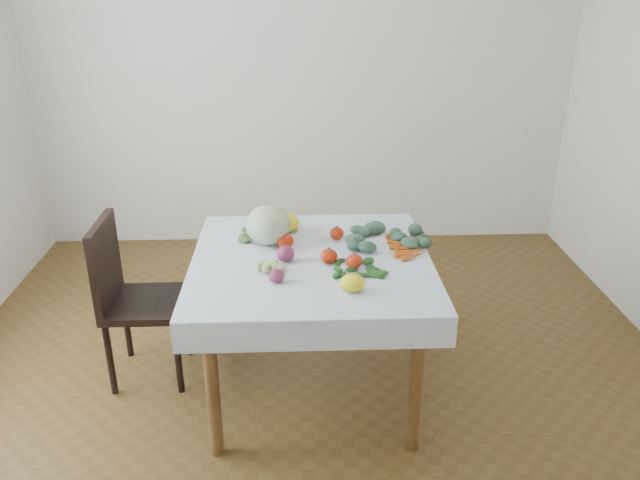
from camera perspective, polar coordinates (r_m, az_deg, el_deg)
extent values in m
plane|color=brown|center=(3.34, -0.72, -13.52)|extent=(4.00, 4.00, 0.00)
cube|color=silver|center=(4.71, -1.53, 15.50)|extent=(4.00, 0.04, 2.70)
cube|color=brown|center=(2.95, -0.79, -2.16)|extent=(1.00, 1.00, 0.04)
cylinder|color=brown|center=(2.79, -9.79, -13.20)|extent=(0.06, 0.06, 0.71)
cylinder|color=brown|center=(2.82, 8.73, -12.80)|extent=(0.06, 0.06, 0.71)
cylinder|color=brown|center=(3.53, -8.13, -4.64)|extent=(0.06, 0.06, 0.71)
cylinder|color=brown|center=(3.55, 6.18, -4.38)|extent=(0.06, 0.06, 0.71)
cube|color=white|center=(2.94, -0.80, -1.75)|extent=(1.12, 1.12, 0.01)
cube|color=black|center=(3.35, -15.58, -5.61)|extent=(0.40, 0.40, 0.04)
cube|color=black|center=(3.29, -19.07, -1.98)|extent=(0.04, 0.40, 0.44)
cylinder|color=black|center=(3.37, -18.65, -10.31)|extent=(0.03, 0.03, 0.41)
cylinder|color=black|center=(3.29, -12.84, -10.47)|extent=(0.03, 0.03, 0.41)
cylinder|color=black|center=(3.64, -17.27, -7.35)|extent=(0.03, 0.03, 0.41)
cylinder|color=black|center=(3.57, -11.93, -7.42)|extent=(0.03, 0.03, 0.41)
ellipsoid|color=#B1C1A1|center=(3.07, -4.76, 1.37)|extent=(0.24, 0.24, 0.20)
ellipsoid|color=#B9240C|center=(3.14, 1.55, 0.62)|extent=(0.09, 0.09, 0.06)
ellipsoid|color=#B9240C|center=(2.88, 0.82, -1.48)|extent=(0.10, 0.10, 0.07)
ellipsoid|color=#B9240C|center=(3.04, -3.21, -0.09)|extent=(0.10, 0.10, 0.07)
ellipsoid|color=#B9240C|center=(2.84, 3.16, -1.93)|extent=(0.10, 0.10, 0.07)
ellipsoid|color=yellow|center=(3.23, -3.10, 1.60)|extent=(0.14, 0.14, 0.09)
ellipsoid|color=yellow|center=(2.64, 2.98, -3.93)|extent=(0.13, 0.13, 0.07)
ellipsoid|color=#631C43|center=(2.91, -3.18, -1.26)|extent=(0.09, 0.09, 0.07)
ellipsoid|color=#631C43|center=(2.72, -4.02, -3.28)|extent=(0.09, 0.09, 0.06)
ellipsoid|color=#B3C270|center=(2.82, -4.41, -2.48)|extent=(0.05, 0.05, 0.04)
ellipsoid|color=#B3C270|center=(2.83, -4.84, -2.41)|extent=(0.05, 0.05, 0.04)
ellipsoid|color=#B3C270|center=(2.80, -4.58, -2.65)|extent=(0.05, 0.05, 0.04)
ellipsoid|color=#B3C270|center=(2.84, -4.13, -2.31)|extent=(0.05, 0.05, 0.04)
ellipsoid|color=#B3C270|center=(2.82, -5.47, -2.53)|extent=(0.05, 0.05, 0.04)
ellipsoid|color=#B3C270|center=(2.80, -3.73, -2.66)|extent=(0.05, 0.05, 0.04)
ellipsoid|color=#B3C270|center=(2.86, -4.84, -2.11)|extent=(0.05, 0.05, 0.04)
cone|color=#ED531A|center=(3.17, 7.79, 0.30)|extent=(0.17, 0.06, 0.03)
cone|color=#ED531A|center=(3.15, 7.87, 0.10)|extent=(0.17, 0.04, 0.03)
cone|color=#ED531A|center=(3.12, 7.96, -0.10)|extent=(0.17, 0.03, 0.03)
cone|color=#ED531A|center=(3.10, 8.04, -0.30)|extent=(0.17, 0.04, 0.03)
cone|color=#ED531A|center=(3.08, 8.13, -0.51)|extent=(0.17, 0.06, 0.03)
cone|color=#ED531A|center=(3.05, 8.22, -0.72)|extent=(0.17, 0.07, 0.03)
cone|color=#ED531A|center=(3.03, 8.30, -0.94)|extent=(0.17, 0.08, 0.03)
cone|color=#ED531A|center=(3.00, 8.40, -1.16)|extent=(0.17, 0.10, 0.03)
cone|color=#ED531A|center=(2.98, 8.49, -1.38)|extent=(0.16, 0.11, 0.03)
ellipsoid|color=#34563E|center=(3.14, 6.48, 0.30)|extent=(0.08, 0.08, 0.05)
ellipsoid|color=#34563E|center=(3.14, 5.40, 0.42)|extent=(0.08, 0.08, 0.05)
ellipsoid|color=#34563E|center=(3.09, 6.24, -0.01)|extent=(0.08, 0.08, 0.05)
ellipsoid|color=#34563E|center=(3.17, 6.52, 0.60)|extent=(0.08, 0.08, 0.05)
ellipsoid|color=#34563E|center=(3.11, 4.71, 0.16)|extent=(0.08, 0.08, 0.05)
ellipsoid|color=#34563E|center=(3.11, 7.46, 0.06)|extent=(0.08, 0.08, 0.05)
ellipsoid|color=#34563E|center=(3.19, 5.26, 0.82)|extent=(0.08, 0.08, 0.05)
ellipsoid|color=#34563E|center=(3.05, 5.37, -0.34)|extent=(0.08, 0.08, 0.05)
ellipsoid|color=#34563E|center=(3.18, 7.89, 0.60)|extent=(0.08, 0.08, 0.05)
ellipsoid|color=#34563E|center=(3.15, 3.62, 0.50)|extent=(0.08, 0.08, 0.05)
ellipsoid|color=#34563E|center=(3.05, 7.56, -0.47)|extent=(0.08, 0.08, 0.05)
ellipsoid|color=#34563E|center=(3.25, 6.36, 1.16)|extent=(0.08, 0.08, 0.05)
ellipsoid|color=#34563E|center=(3.04, 3.56, -0.32)|extent=(0.08, 0.08, 0.05)
ellipsoid|color=#34563E|center=(3.14, 9.29, 0.17)|extent=(0.08, 0.08, 0.05)
ellipsoid|color=#20571B|center=(2.84, 3.62, -2.54)|extent=(0.07, 0.04, 0.01)
ellipsoid|color=#20571B|center=(2.86, 2.96, -2.31)|extent=(0.07, 0.04, 0.01)
ellipsoid|color=#20571B|center=(2.82, 3.05, -2.75)|extent=(0.07, 0.04, 0.01)
ellipsoid|color=#20571B|center=(2.87, 3.95, -2.32)|extent=(0.07, 0.04, 0.01)
ellipsoid|color=#20571B|center=(2.85, 2.21, -2.43)|extent=(0.07, 0.04, 0.01)
ellipsoid|color=#20571B|center=(2.81, 3.98, -2.84)|extent=(0.07, 0.04, 0.01)
ellipsoid|color=#20571B|center=(2.90, 3.32, -2.01)|extent=(0.07, 0.04, 0.01)
ellipsoid|color=#20571B|center=(2.81, 2.12, -2.87)|extent=(0.07, 0.04, 0.01)
ellipsoid|color=#20571B|center=(2.85, 4.88, -2.49)|extent=(0.07, 0.04, 0.01)
ellipsoid|color=#20571B|center=(2.89, 1.89, -2.05)|extent=(0.07, 0.04, 0.01)
ellipsoid|color=#20571B|center=(2.77, 3.44, -3.23)|extent=(0.07, 0.04, 0.01)
ellipsoid|color=#20571B|center=(2.91, 4.46, -1.89)|extent=(0.07, 0.04, 0.01)
ellipsoid|color=#20571B|center=(2.83, 0.98, -2.63)|extent=(0.07, 0.04, 0.01)
ellipsoid|color=#20571B|center=(2.80, 5.34, -2.98)|extent=(0.07, 0.04, 0.01)
ellipsoid|color=#20571B|center=(2.94, 2.53, -1.60)|extent=(0.07, 0.04, 0.01)
ellipsoid|color=#20571B|center=(2.75, 1.97, -3.42)|extent=(0.07, 0.04, 0.01)
ellipsoid|color=#4A7033|center=(3.17, -5.16, 0.42)|extent=(0.05, 0.05, 0.02)
ellipsoid|color=#4A7033|center=(3.20, -5.75, 0.55)|extent=(0.05, 0.05, 0.02)
ellipsoid|color=#4A7033|center=(3.15, -5.55, 0.21)|extent=(0.05, 0.05, 0.02)
ellipsoid|color=#4A7033|center=(3.20, -4.79, 0.63)|extent=(0.05, 0.05, 0.02)
ellipsoid|color=#4A7033|center=(3.18, -6.53, 0.42)|extent=(0.05, 0.05, 0.02)
ellipsoid|color=#4A7033|center=(3.14, -4.55, 0.17)|extent=(0.05, 0.05, 0.02)
ellipsoid|color=#4A7033|center=(3.24, -5.53, 0.89)|extent=(0.05, 0.05, 0.02)
ellipsoid|color=#4A7033|center=(3.13, -6.53, -0.01)|extent=(0.05, 0.05, 0.02)
ellipsoid|color=#4A7033|center=(3.19, -3.64, 0.57)|extent=(0.05, 0.05, 0.02)
ellipsoid|color=#4A7033|center=(3.23, -7.10, 0.75)|extent=(0.05, 0.05, 0.02)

